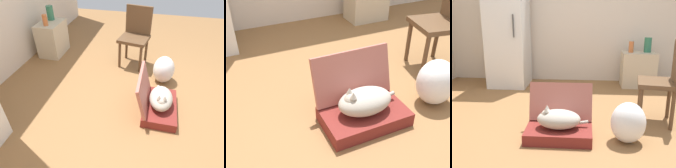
{
  "view_description": "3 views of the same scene",
  "coord_description": "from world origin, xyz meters",
  "views": [
    {
      "loc": [
        -2.1,
        -0.01,
        1.84
      ],
      "look_at": [
        -0.05,
        0.47,
        0.26
      ],
      "focal_mm": 32.19,
      "sensor_mm": 36.0,
      "label": 1
    },
    {
      "loc": [
        -1.05,
        -1.64,
        1.52
      ],
      "look_at": [
        -0.28,
        0.0,
        0.31
      ],
      "focal_mm": 44.92,
      "sensor_mm": 36.0,
      "label": 2
    },
    {
      "loc": [
        0.11,
        -2.58,
        1.26
      ],
      "look_at": [
        -0.11,
        0.19,
        0.48
      ],
      "focal_mm": 41.75,
      "sensor_mm": 36.0,
      "label": 3
    }
  ],
  "objects": [
    {
      "name": "cat",
      "position": [
        -0.14,
        -0.17,
        0.22
      ],
      "size": [
        0.52,
        0.28,
        0.23
      ],
      "color": "#B2A899",
      "rests_on": "suitcase_base"
    },
    {
      "name": "ground_plane",
      "position": [
        0.0,
        0.0,
        0.0
      ],
      "size": [
        7.68,
        7.68,
        0.0
      ],
      "primitive_type": "plane",
      "color": "olive",
      "rests_on": "ground"
    },
    {
      "name": "chair",
      "position": [
        1.01,
        0.32,
        0.53
      ],
      "size": [
        0.49,
        0.52,
        0.95
      ],
      "rotation": [
        0.0,
        0.0,
        -1.75
      ],
      "color": "brown",
      "rests_on": "ground"
    },
    {
      "name": "vase_tall",
      "position": [
        0.89,
        1.85,
        0.68
      ],
      "size": [
        0.08,
        0.08,
        0.18
      ],
      "primitive_type": "cylinder",
      "color": "#CC6B38",
      "rests_on": "side_table"
    },
    {
      "name": "suitcase_lid",
      "position": [
        -0.13,
        0.05,
        0.32
      ],
      "size": [
        0.67,
        0.15,
        0.41
      ],
      "primitive_type": "cube",
      "rotation": [
        1.29,
        0.0,
        0.0
      ],
      "color": "#B26356",
      "rests_on": "suitcase_base"
    },
    {
      "name": "side_table",
      "position": [
        1.02,
        1.85,
        0.3
      ],
      "size": [
        0.56,
        0.38,
        0.59
      ],
      "primitive_type": "cube",
      "color": "beige",
      "rests_on": "ground"
    },
    {
      "name": "suitcase_base",
      "position": [
        -0.13,
        -0.17,
        0.06
      ],
      "size": [
        0.67,
        0.41,
        0.12
      ],
      "primitive_type": "cube",
      "color": "maroon",
      "rests_on": "ground"
    },
    {
      "name": "plastic_bag_white",
      "position": [
        0.55,
        -0.19,
        0.21
      ],
      "size": [
        0.34,
        0.31,
        0.41
      ],
      "primitive_type": "ellipsoid",
      "color": "white",
      "rests_on": "ground"
    },
    {
      "name": "vase_short",
      "position": [
        1.16,
        1.89,
        0.71
      ],
      "size": [
        0.12,
        0.12,
        0.25
      ],
      "primitive_type": "cylinder",
      "color": "#2D7051",
      "rests_on": "side_table"
    }
  ]
}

